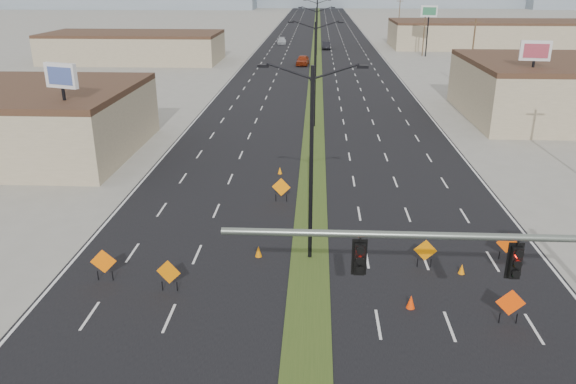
{
  "coord_description": "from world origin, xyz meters",
  "views": [
    {
      "loc": [
        0.21,
        -14.42,
        13.78
      ],
      "look_at": [
        -1.21,
        13.25,
        3.2
      ],
      "focal_mm": 35.0,
      "sensor_mm": 36.0,
      "label": 1
    }
  ],
  "objects_px": {
    "car_left": "(303,60)",
    "construction_sign_5": "(507,244)",
    "streetlight_6": "(318,5)",
    "pole_sign_east_far": "(429,15)",
    "signal_mast": "(572,275)",
    "pole_sign_east_near": "(534,58)",
    "construction_sign_3": "(425,251)",
    "construction_sign_1": "(169,273)",
    "car_mid": "(326,45)",
    "construction_sign_4": "(510,304)",
    "cone_0": "(258,251)",
    "pole_sign_west": "(62,85)",
    "streetlight_5": "(317,10)",
    "streetlight_0": "(311,159)",
    "streetlight_1": "(315,71)",
    "streetlight_2": "(316,41)",
    "construction_sign_0": "(104,263)",
    "cone_2": "(462,269)",
    "construction_sign_2": "(281,188)",
    "car_far": "(282,41)",
    "streetlight_4": "(317,16)",
    "streetlight_3": "(317,25)",
    "cone_1": "(411,302)",
    "cone_3": "(280,171)"
  },
  "relations": [
    {
      "from": "car_left",
      "to": "construction_sign_4",
      "type": "relative_size",
      "value": 2.94
    },
    {
      "from": "streetlight_0",
      "to": "streetlight_1",
      "type": "xyz_separation_m",
      "value": [
        0.0,
        28.0,
        0.0
      ]
    },
    {
      "from": "construction_sign_5",
      "to": "streetlight_5",
      "type": "bearing_deg",
      "value": 99.58
    },
    {
      "from": "car_mid",
      "to": "car_far",
      "type": "relative_size",
      "value": 0.99
    },
    {
      "from": "pole_sign_west",
      "to": "streetlight_2",
      "type": "bearing_deg",
      "value": 86.26
    },
    {
      "from": "streetlight_1",
      "to": "streetlight_2",
      "type": "bearing_deg",
      "value": 90.0
    },
    {
      "from": "streetlight_2",
      "to": "construction_sign_5",
      "type": "bearing_deg",
      "value": -79.59
    },
    {
      "from": "construction_sign_1",
      "to": "construction_sign_2",
      "type": "xyz_separation_m",
      "value": [
        4.53,
        11.55,
        0.01
      ]
    },
    {
      "from": "signal_mast",
      "to": "car_mid",
      "type": "bearing_deg",
      "value": 93.64
    },
    {
      "from": "car_left",
      "to": "cone_2",
      "type": "distance_m",
      "value": 71.9
    },
    {
      "from": "construction_sign_5",
      "to": "construction_sign_4",
      "type": "bearing_deg",
      "value": -100.74
    },
    {
      "from": "signal_mast",
      "to": "streetlight_5",
      "type": "height_order",
      "value": "streetlight_5"
    },
    {
      "from": "construction_sign_0",
      "to": "pole_sign_east_near",
      "type": "xyz_separation_m",
      "value": [
        30.29,
        30.76,
        5.82
      ]
    },
    {
      "from": "streetlight_5",
      "to": "pole_sign_east_far",
      "type": "relative_size",
      "value": 1.1
    },
    {
      "from": "car_mid",
      "to": "construction_sign_1",
      "type": "height_order",
      "value": "construction_sign_1"
    },
    {
      "from": "streetlight_0",
      "to": "construction_sign_5",
      "type": "height_order",
      "value": "streetlight_0"
    },
    {
      "from": "cone_0",
      "to": "pole_sign_west",
      "type": "bearing_deg",
      "value": 139.49
    },
    {
      "from": "streetlight_6",
      "to": "construction_sign_5",
      "type": "distance_m",
      "value": 168.06
    },
    {
      "from": "construction_sign_2",
      "to": "streetlight_6",
      "type": "bearing_deg",
      "value": 96.47
    },
    {
      "from": "construction_sign_2",
      "to": "cone_2",
      "type": "height_order",
      "value": "construction_sign_2"
    },
    {
      "from": "cone_2",
      "to": "pole_sign_east_near",
      "type": "bearing_deg",
      "value": 66.31
    },
    {
      "from": "pole_sign_west",
      "to": "cone_3",
      "type": "bearing_deg",
      "value": 20.16
    },
    {
      "from": "streetlight_6",
      "to": "pole_sign_west",
      "type": "distance_m",
      "value": 155.97
    },
    {
      "from": "cone_2",
      "to": "streetlight_6",
      "type": "bearing_deg",
      "value": 92.56
    },
    {
      "from": "streetlight_4",
      "to": "cone_3",
      "type": "relative_size",
      "value": 18.03
    },
    {
      "from": "streetlight_3",
      "to": "cone_1",
      "type": "height_order",
      "value": "streetlight_3"
    },
    {
      "from": "construction_sign_5",
      "to": "cone_2",
      "type": "relative_size",
      "value": 2.75
    },
    {
      "from": "signal_mast",
      "to": "car_left",
      "type": "distance_m",
      "value": 80.68
    },
    {
      "from": "car_left",
      "to": "pole_sign_east_near",
      "type": "distance_m",
      "value": 48.09
    },
    {
      "from": "pole_sign_east_near",
      "to": "cone_2",
      "type": "bearing_deg",
      "value": -105.53
    },
    {
      "from": "car_left",
      "to": "construction_sign_5",
      "type": "relative_size",
      "value": 3.22
    },
    {
      "from": "cone_2",
      "to": "pole_sign_east_far",
      "type": "bearing_deg",
      "value": 81.21
    },
    {
      "from": "streetlight_4",
      "to": "construction_sign_3",
      "type": "relative_size",
      "value": 6.52
    },
    {
      "from": "streetlight_6",
      "to": "pole_sign_east_far",
      "type": "bearing_deg",
      "value": -76.5
    },
    {
      "from": "streetlight_2",
      "to": "construction_sign_0",
      "type": "relative_size",
      "value": 6.02
    },
    {
      "from": "signal_mast",
      "to": "pole_sign_east_far",
      "type": "bearing_deg",
      "value": 82.62
    },
    {
      "from": "car_mid",
      "to": "construction_sign_4",
      "type": "distance_m",
      "value": 99.01
    },
    {
      "from": "car_far",
      "to": "pole_sign_west",
      "type": "xyz_separation_m",
      "value": [
        -10.29,
        -89.18,
        5.9
      ]
    },
    {
      "from": "cone_3",
      "to": "pole_sign_west",
      "type": "relative_size",
      "value": 0.07
    },
    {
      "from": "construction_sign_5",
      "to": "streetlight_3",
      "type": "bearing_deg",
      "value": 102.36
    },
    {
      "from": "cone_2",
      "to": "cone_3",
      "type": "xyz_separation_m",
      "value": [
        -10.01,
        14.74,
        0.0
      ]
    },
    {
      "from": "pole_sign_west",
      "to": "car_mid",
      "type": "bearing_deg",
      "value": 95.04
    },
    {
      "from": "signal_mast",
      "to": "construction_sign_1",
      "type": "bearing_deg",
      "value": 157.38
    },
    {
      "from": "construction_sign_5",
      "to": "cone_1",
      "type": "bearing_deg",
      "value": -133.49
    },
    {
      "from": "pole_sign_east_near",
      "to": "construction_sign_3",
      "type": "bearing_deg",
      "value": -108.81
    },
    {
      "from": "construction_sign_3",
      "to": "pole_sign_east_near",
      "type": "distance_m",
      "value": 32.64
    },
    {
      "from": "streetlight_1",
      "to": "pole_sign_west",
      "type": "height_order",
      "value": "streetlight_1"
    },
    {
      "from": "signal_mast",
      "to": "cone_2",
      "type": "distance_m",
      "value": 9.79
    },
    {
      "from": "construction_sign_5",
      "to": "car_far",
      "type": "bearing_deg",
      "value": 105.42
    },
    {
      "from": "construction_sign_3",
      "to": "construction_sign_2",
      "type": "bearing_deg",
      "value": 138.32
    }
  ]
}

